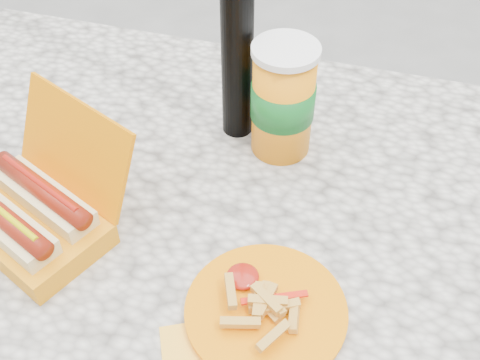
# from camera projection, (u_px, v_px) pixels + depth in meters

# --- Properties ---
(picnic_table) EXTENTS (1.20, 0.80, 0.75)m
(picnic_table) POSITION_uv_depth(u_px,v_px,m) (210.00, 239.00, 0.99)
(picnic_table) COLOR beige
(picnic_table) RESTS_ON ground
(hotdog_box) EXTENTS (0.27, 0.26, 0.16)m
(hotdog_box) POSITION_uv_depth(u_px,v_px,m) (32.00, 213.00, 0.83)
(hotdog_box) COLOR orange
(hotdog_box) RESTS_ON picnic_table
(fries_plate) EXTENTS (0.23, 0.30, 0.04)m
(fries_plate) POSITION_uv_depth(u_px,v_px,m) (263.00, 315.00, 0.75)
(fries_plate) COLOR yellow
(fries_plate) RESTS_ON picnic_table
(soda_cup) EXTENTS (0.10, 0.10, 0.19)m
(soda_cup) POSITION_uv_depth(u_px,v_px,m) (283.00, 100.00, 0.92)
(soda_cup) COLOR orange
(soda_cup) RESTS_ON picnic_table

